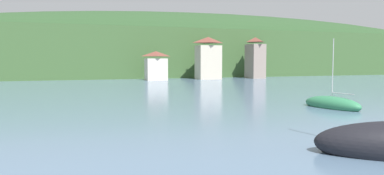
{
  "coord_description": "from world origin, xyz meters",
  "views": [
    {
      "loc": [
        -7.79,
        17.89,
        4.31
      ],
      "look_at": [
        0.0,
        39.44,
        2.63
      ],
      "focal_mm": 34.95,
      "sensor_mm": 36.0,
      "label": 1
    }
  ],
  "objects": [
    {
      "name": "wooded_hillside",
      "position": [
        24.49,
        132.34,
        5.02
      ],
      "size": [
        352.0,
        50.91,
        32.0
      ],
      "color": "#38562D",
      "rests_on": "ground_plane"
    },
    {
      "name": "shore_building_westcentral",
      "position": [
        24.58,
        96.62,
        4.65
      ],
      "size": [
        5.42,
        4.1,
        9.57
      ],
      "color": "#BCB29E",
      "rests_on": "ground_plane"
    },
    {
      "name": "sailboat_mid_0",
      "position": [
        15.42,
        45.01,
        0.34
      ],
      "size": [
        2.9,
        6.18,
        6.64
      ],
      "rotation": [
        0.0,
        0.0,
        1.74
      ],
      "color": "#2D754C",
      "rests_on": "ground_plane"
    },
    {
      "name": "shore_building_west",
      "position": [
        12.29,
        96.25,
        3.03
      ],
      "size": [
        4.65,
        3.31,
        6.25
      ],
      "color": "beige",
      "rests_on": "ground_plane"
    },
    {
      "name": "shore_building_central",
      "position": [
        36.88,
        96.94,
        4.76
      ],
      "size": [
        3.5,
        4.77,
        9.77
      ],
      "color": "gray",
      "rests_on": "ground_plane"
    }
  ]
}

